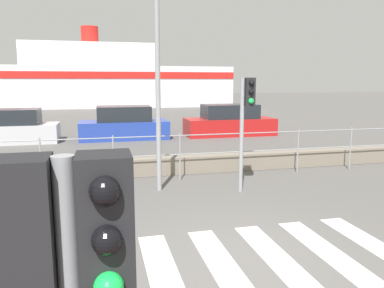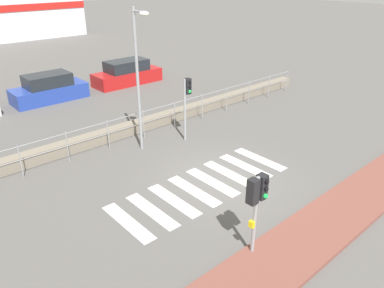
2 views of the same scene
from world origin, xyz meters
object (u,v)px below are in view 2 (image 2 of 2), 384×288
(traffic_light_near, at_px, (257,196))
(parked_car_blue, at_px, (49,89))
(traffic_light_far, at_px, (187,96))
(streetlamp, at_px, (139,67))
(parked_car_red, at_px, (127,74))

(traffic_light_near, bearing_deg, parked_car_blue, 85.68)
(parked_car_blue, bearing_deg, traffic_light_far, -76.01)
(streetlamp, xyz_separation_m, parked_car_red, (5.02, 9.11, -2.91))
(parked_car_blue, bearing_deg, traffic_light_near, -94.32)
(streetlamp, bearing_deg, traffic_light_far, -11.26)
(traffic_light_near, relative_size, parked_car_red, 0.53)
(traffic_light_near, relative_size, parked_car_blue, 0.58)
(traffic_light_far, height_order, parked_car_red, traffic_light_far)
(traffic_light_far, bearing_deg, parked_car_blue, 103.99)
(traffic_light_near, bearing_deg, traffic_light_far, 62.24)
(traffic_light_near, height_order, parked_car_blue, traffic_light_near)
(traffic_light_near, xyz_separation_m, parked_car_red, (6.56, 16.38, -1.20))
(traffic_light_near, distance_m, traffic_light_far, 7.75)
(traffic_light_near, xyz_separation_m, parked_car_blue, (1.24, 16.38, -1.20))
(traffic_light_near, xyz_separation_m, streetlamp, (1.54, 7.27, 1.71))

